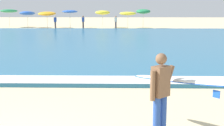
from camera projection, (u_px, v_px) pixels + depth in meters
The scene contains 13 objects.
sea at pixel (91, 41), 24.24m from camera, with size 120.00×28.00×0.14m, color teal.
surf_foam at pixel (57, 79), 11.03m from camera, with size 120.00×1.21×0.01m, color white.
surfer_with_board at pixel (168, 87), 6.36m from camera, with size 1.83×1.92×1.73m.
beach_umbrella_0 at pixel (9, 11), 41.99m from camera, with size 2.21×2.21×2.37m.
beach_umbrella_1 at pixel (27, 13), 41.03m from camera, with size 1.96×1.99×2.17m.
beach_umbrella_2 at pixel (47, 14), 40.29m from camera, with size 2.24×2.27×2.14m.
beach_umbrella_3 at pixel (70, 12), 40.04m from camera, with size 1.94×1.94×2.26m.
beach_umbrella_4 at pixel (103, 13), 40.77m from camera, with size 1.89×1.89×2.21m.
beach_umbrella_5 at pixel (128, 13), 40.25m from camera, with size 2.09×2.09×2.06m.
beach_umbrella_6 at pixel (143, 11), 39.63m from camera, with size 1.78×1.81×2.42m.
beachgoer_near_row_left at pixel (83, 22), 39.53m from camera, with size 0.32×0.20×1.58m.
beachgoer_near_row_mid at pixel (55, 22), 38.97m from camera, with size 0.32×0.20×1.58m.
beachgoer_near_row_right at pixel (116, 22), 38.81m from camera, with size 0.32×0.20×1.58m.
Camera 1 is at (2.13, -4.70, 2.59)m, focal length 51.30 mm.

